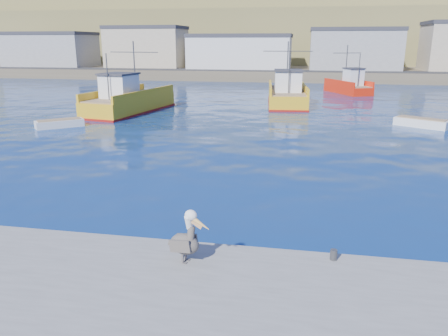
% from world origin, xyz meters
% --- Properties ---
extents(ground, '(260.00, 260.00, 0.00)m').
position_xyz_m(ground, '(0.00, 0.00, 0.00)').
color(ground, navy).
rests_on(ground, ground).
extents(dock_bollards, '(36.20, 0.20, 0.30)m').
position_xyz_m(dock_bollards, '(0.60, -3.40, 0.65)').
color(dock_bollards, '#4C4C4C').
rests_on(dock_bollards, dock).
extents(far_shore, '(200.00, 81.00, 24.00)m').
position_xyz_m(far_shore, '(0.00, 109.20, 8.98)').
color(far_shore, brown).
rests_on(far_shore, ground).
extents(trawler_yellow_a, '(5.58, 11.58, 6.49)m').
position_xyz_m(trawler_yellow_a, '(-14.15, 23.65, 1.03)').
color(trawler_yellow_a, gold).
rests_on(trawler_yellow_a, ground).
extents(trawler_yellow_b, '(5.17, 11.23, 6.47)m').
position_xyz_m(trawler_yellow_b, '(0.12, 31.61, 1.02)').
color(trawler_yellow_b, gold).
rests_on(trawler_yellow_b, ground).
extents(boat_orange, '(5.80, 7.93, 5.97)m').
position_xyz_m(boat_orange, '(7.44, 43.44, 0.99)').
color(boat_orange, red).
rests_on(boat_orange, ground).
extents(skiff_left, '(3.42, 3.23, 0.76)m').
position_xyz_m(skiff_left, '(-16.52, 15.61, 0.24)').
color(skiff_left, silver).
rests_on(skiff_left, ground).
extents(skiff_mid, '(4.03, 3.21, 0.85)m').
position_xyz_m(skiff_mid, '(10.96, 20.84, 0.27)').
color(skiff_mid, silver).
rests_on(skiff_mid, ground).
extents(pelican, '(1.26, 0.67, 1.56)m').
position_xyz_m(pelican, '(-1.00, -4.27, 1.17)').
color(pelican, '#595451').
rests_on(pelican, dock).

